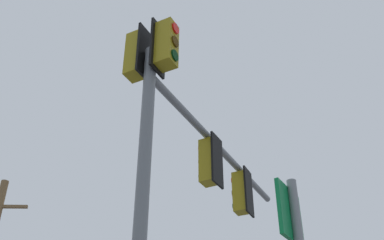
% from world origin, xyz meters
% --- Properties ---
extents(signal_mast_assembly, '(5.61, 2.01, 7.30)m').
position_xyz_m(signal_mast_assembly, '(-1.47, 1.15, 5.25)').
color(signal_mast_assembly, slate).
rests_on(signal_mast_assembly, ground).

